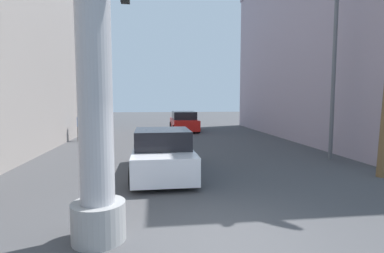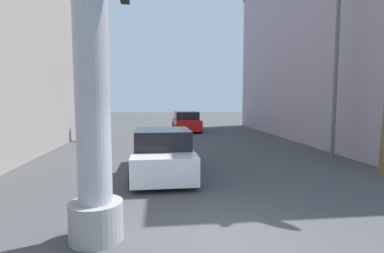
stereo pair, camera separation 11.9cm
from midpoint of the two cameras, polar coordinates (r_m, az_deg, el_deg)
ground_plane at (r=15.29m, az=-3.06°, el=-4.35°), size 88.70×88.70×0.00m
building_right at (r=22.27m, az=24.00°, el=13.97°), size 6.16×19.36×12.18m
street_lamp at (r=13.78m, az=23.91°, el=12.70°), size 2.55×0.28×7.35m
traffic_light_mast at (r=9.52m, az=-30.49°, el=15.02°), size 5.21×0.32×6.07m
car_lead at (r=10.19m, az=-6.03°, el=-5.21°), size 2.06×4.64×1.56m
car_far at (r=23.91m, az=-1.68°, el=0.90°), size 2.11×4.45×1.56m
palm_tree_far_left at (r=24.55m, az=-20.16°, el=11.22°), size 3.09×3.16×9.09m
pedestrian_far_left at (r=19.45m, az=-20.72°, el=0.29°), size 0.48×0.48×1.67m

